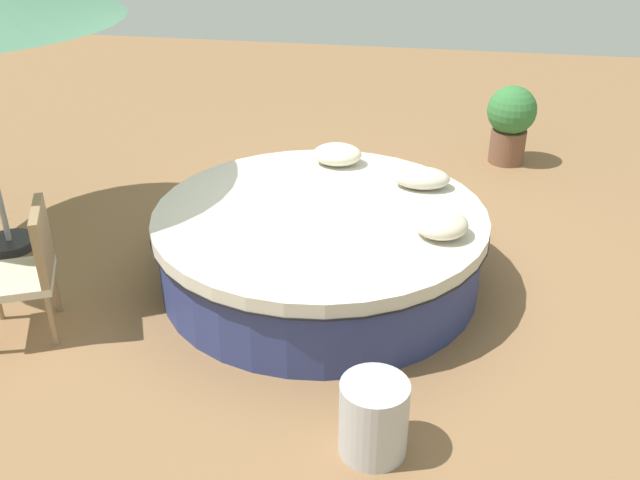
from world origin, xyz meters
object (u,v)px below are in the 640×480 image
at_px(patio_chair, 29,264).
at_px(side_table, 374,418).
at_px(round_bed, 320,246).
at_px(throw_pillow_0, 441,224).
at_px(throw_pillow_1, 421,178).
at_px(throw_pillow_2, 337,154).
at_px(planter, 511,120).

bearing_deg(patio_chair, side_table, -131.79).
relative_size(round_bed, throw_pillow_0, 6.56).
height_order(throw_pillow_0, throw_pillow_1, throw_pillow_0).
relative_size(throw_pillow_2, patio_chair, 0.44).
bearing_deg(planter, throw_pillow_1, -111.05).
bearing_deg(round_bed, throw_pillow_0, -13.81).
bearing_deg(throw_pillow_1, round_bed, -141.54).
relative_size(round_bed, throw_pillow_2, 6.05).
bearing_deg(round_bed, planter, 60.49).
xyz_separation_m(throw_pillow_0, planter, (0.70, 3.12, -0.24)).
bearing_deg(planter, round_bed, -119.51).
height_order(throw_pillow_2, side_table, throw_pillow_2).
bearing_deg(side_table, planter, 77.95).
distance_m(round_bed, planter, 3.32).
relative_size(planter, side_table, 1.80).
distance_m(throw_pillow_0, side_table, 1.68).
xyz_separation_m(throw_pillow_0, patio_chair, (-2.84, -0.79, -0.17)).
bearing_deg(side_table, throw_pillow_0, 79.16).
bearing_deg(patio_chair, round_bed, -86.42).
relative_size(throw_pillow_1, patio_chair, 0.48).
distance_m(throw_pillow_2, planter, 2.54).
xyz_separation_m(throw_pillow_1, side_table, (-0.12, -2.40, -0.48)).
height_order(throw_pillow_2, patio_chair, patio_chair).
relative_size(round_bed, throw_pillow_1, 5.58).
xyz_separation_m(throw_pillow_1, throw_pillow_2, (-0.76, 0.37, 0.01)).
xyz_separation_m(throw_pillow_2, side_table, (0.64, -2.78, -0.49)).
bearing_deg(throw_pillow_2, patio_chair, -133.54).
bearing_deg(patio_chair, throw_pillow_2, -68.14).
bearing_deg(throw_pillow_1, patio_chair, -148.66).
distance_m(throw_pillow_0, planter, 3.20).
distance_m(round_bed, patio_chair, 2.17).
height_order(round_bed, side_table, round_bed).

